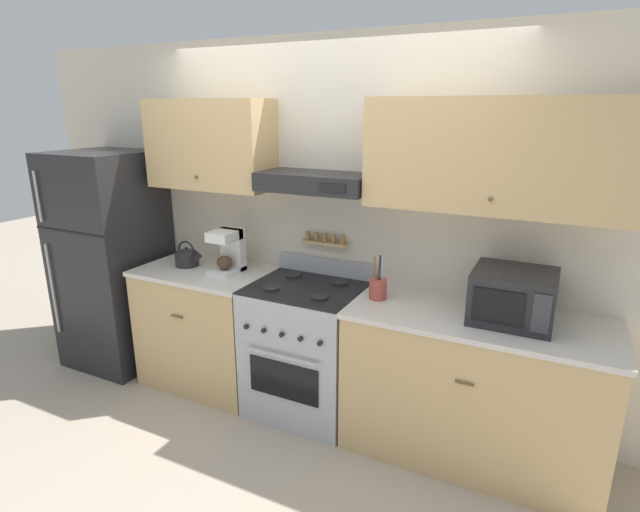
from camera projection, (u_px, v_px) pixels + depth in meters
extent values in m
plane|color=#B2A38E|center=(284.00, 432.00, 3.33)|extent=(16.00, 16.00, 0.00)
cube|color=beige|center=(330.00, 225.00, 3.56)|extent=(5.20, 0.08, 2.55)
cube|color=tan|center=(210.00, 144.00, 3.60)|extent=(0.95, 0.33, 0.63)
sphere|color=brown|center=(196.00, 177.00, 3.51)|extent=(0.02, 0.02, 0.02)
cube|color=tan|center=(499.00, 156.00, 2.75)|extent=(1.48, 0.33, 0.63)
sphere|color=brown|center=(490.00, 200.00, 2.66)|extent=(0.02, 0.02, 0.02)
cube|color=#232326|center=(315.00, 182.00, 3.27)|extent=(0.75, 0.37, 0.12)
cube|color=black|center=(332.00, 188.00, 3.02)|extent=(0.18, 0.01, 0.05)
cube|color=tan|center=(325.00, 243.00, 3.53)|extent=(0.34, 0.07, 0.02)
cylinder|color=olive|center=(308.00, 235.00, 3.57)|extent=(0.03, 0.03, 0.06)
cylinder|color=olive|center=(316.00, 236.00, 3.54)|extent=(0.03, 0.03, 0.06)
cylinder|color=olive|center=(325.00, 238.00, 3.51)|extent=(0.03, 0.03, 0.06)
cylinder|color=olive|center=(334.00, 239.00, 3.48)|extent=(0.03, 0.03, 0.06)
cylinder|color=olive|center=(342.00, 240.00, 3.46)|extent=(0.03, 0.03, 0.06)
cube|color=tan|center=(209.00, 328.00, 3.86)|extent=(0.95, 0.64, 0.89)
cube|color=silver|center=(205.00, 271.00, 3.73)|extent=(0.98, 0.66, 0.03)
cylinder|color=brown|center=(177.00, 317.00, 3.51)|extent=(0.10, 0.01, 0.01)
cube|color=tan|center=(472.00, 390.00, 3.01)|extent=(1.48, 0.64, 0.89)
cube|color=silver|center=(479.00, 319.00, 2.88)|extent=(1.51, 0.66, 0.03)
cylinder|color=brown|center=(464.00, 384.00, 2.66)|extent=(0.10, 0.01, 0.01)
cube|color=#ADAFB5|center=(307.00, 350.00, 3.48)|extent=(0.74, 0.63, 0.92)
cube|color=black|center=(283.00, 381.00, 3.23)|extent=(0.50, 0.01, 0.26)
cylinder|color=#ADAFB5|center=(281.00, 357.00, 3.15)|extent=(0.52, 0.02, 0.02)
cube|color=black|center=(306.00, 287.00, 3.35)|extent=(0.74, 0.63, 0.01)
cylinder|color=#232326|center=(271.00, 288.00, 3.29)|extent=(0.11, 0.11, 0.02)
cylinder|color=#232326|center=(320.00, 297.00, 3.14)|extent=(0.11, 0.11, 0.02)
cylinder|color=#232326|center=(294.00, 275.00, 3.55)|extent=(0.11, 0.11, 0.02)
cylinder|color=#232326|center=(340.00, 283.00, 3.40)|extent=(0.11, 0.11, 0.02)
cylinder|color=black|center=(246.00, 327.00, 3.24)|extent=(0.03, 0.02, 0.03)
cylinder|color=black|center=(264.00, 331.00, 3.18)|extent=(0.03, 0.02, 0.03)
cylinder|color=black|center=(282.00, 335.00, 3.12)|extent=(0.03, 0.02, 0.03)
cylinder|color=black|center=(300.00, 339.00, 3.07)|extent=(0.03, 0.02, 0.03)
cylinder|color=black|center=(320.00, 343.00, 3.01)|extent=(0.03, 0.02, 0.03)
cube|color=#ADAFB5|center=(325.00, 266.00, 3.58)|extent=(0.74, 0.04, 0.12)
cube|color=#232326|center=(112.00, 260.00, 4.09)|extent=(0.73, 0.70, 1.76)
cube|color=black|center=(69.00, 232.00, 3.70)|extent=(0.73, 0.01, 0.01)
cylinder|color=#ADAFB5|center=(37.00, 197.00, 3.73)|extent=(0.02, 0.02, 0.39)
cylinder|color=#ADAFB5|center=(53.00, 289.00, 3.95)|extent=(0.02, 0.02, 0.74)
cylinder|color=#232326|center=(187.00, 259.00, 3.79)|extent=(0.18, 0.18, 0.10)
ellipsoid|color=#232326|center=(186.00, 253.00, 3.77)|extent=(0.16, 0.16, 0.06)
sphere|color=black|center=(186.00, 248.00, 3.76)|extent=(0.02, 0.02, 0.02)
cylinder|color=#232326|center=(195.00, 259.00, 3.75)|extent=(0.11, 0.04, 0.09)
torus|color=black|center=(186.00, 251.00, 3.77)|extent=(0.16, 0.01, 0.16)
cube|color=white|center=(227.00, 270.00, 3.64)|extent=(0.18, 0.25, 0.03)
cube|color=white|center=(233.00, 249.00, 3.68)|extent=(0.18, 0.08, 0.31)
cube|color=white|center=(224.00, 236.00, 3.56)|extent=(0.18, 0.21, 0.07)
ellipsoid|color=#4C3323|center=(225.00, 262.00, 3.60)|extent=(0.11, 0.11, 0.10)
cube|color=#232326|center=(513.00, 296.00, 2.78)|extent=(0.44, 0.40, 0.29)
cube|color=black|center=(498.00, 307.00, 2.63)|extent=(0.26, 0.01, 0.19)
cube|color=#38383D|center=(541.00, 314.00, 2.54)|extent=(0.09, 0.01, 0.21)
cylinder|color=#B24C42|center=(378.00, 289.00, 3.13)|extent=(0.11, 0.11, 0.13)
cylinder|color=olive|center=(375.00, 268.00, 3.09)|extent=(0.01, 0.05, 0.16)
cylinder|color=#28282B|center=(380.00, 268.00, 3.09)|extent=(0.01, 0.04, 0.16)
cylinder|color=#B2B2B7|center=(383.00, 268.00, 3.09)|extent=(0.01, 0.03, 0.16)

